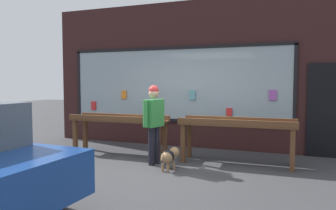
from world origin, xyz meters
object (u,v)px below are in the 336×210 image
Objects in this scene: display_table_left at (119,123)px; display_table_right at (237,128)px; person_browsing at (154,119)px; small_dog at (169,156)px.

display_table_right reaches higher than display_table_left.
display_table_left is at bearing 179.98° from display_table_right.
display_table_right is at bearing -55.19° from person_browsing.
display_table_right is at bearing -0.02° from display_table_left.
display_table_left is 1.46× the size of person_browsing.
person_browsing reaches higher than small_dog.
display_table_right reaches higher than small_dog.
display_table_right is 1.46× the size of person_browsing.
person_browsing reaches higher than display_table_right.
small_dog is at bearing -139.78° from display_table_right.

